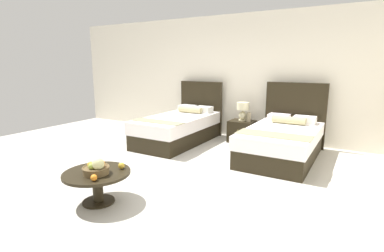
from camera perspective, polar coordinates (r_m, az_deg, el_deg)
name	(u,v)px	position (r m, az deg, el deg)	size (l,w,h in m)	color
ground_plane	(184,174)	(4.84, -1.57, -9.30)	(10.37, 9.37, 0.02)	beige
wall_back	(249,77)	(7.13, 10.90, 9.23)	(10.37, 0.12, 2.87)	silver
bed_near_window	(179,127)	(6.66, -2.49, -0.28)	(1.14, 2.22, 1.31)	black
bed_near_corner	(282,141)	(5.78, 17.04, -2.74)	(1.24, 2.11, 1.36)	black
nightstand	(242,131)	(6.78, 9.58, -1.01)	(0.54, 0.50, 0.49)	black
table_lamp	(243,110)	(6.71, 9.78, 3.11)	(0.27, 0.27, 0.41)	beige
vase	(249,117)	(6.63, 10.87, 1.70)	(0.09, 0.09, 0.21)	gray
coffee_table	(97,179)	(3.97, -17.82, -9.76)	(0.83, 0.83, 0.41)	black
fruit_bowl	(96,168)	(3.83, -17.96, -7.70)	(0.33, 0.33, 0.22)	brown
loose_apple	(121,166)	(3.95, -13.46, -7.45)	(0.08, 0.08, 0.08)	gold
loose_orange	(94,178)	(3.64, -18.40, -9.45)	(0.08, 0.08, 0.08)	orange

